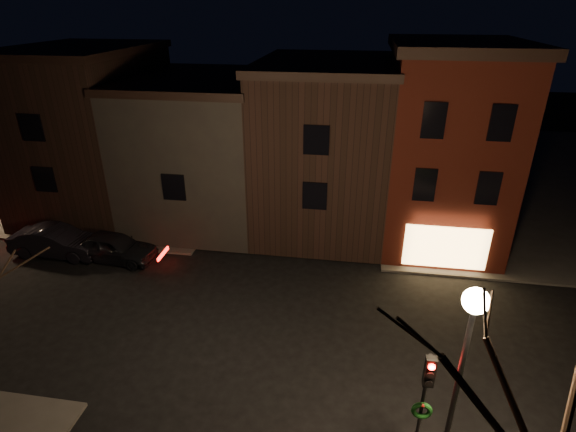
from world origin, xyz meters
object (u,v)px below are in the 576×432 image
object	(u,v)px
traffic_signal	(425,395)
street_lamp_near	(467,341)
parked_car_b	(57,242)
parked_car_a	(114,247)

from	to	relation	value
traffic_signal	street_lamp_near	bearing A→B (deg)	-39.37
street_lamp_near	parked_car_b	size ratio (longest dim) A/B	1.34
parked_car_a	parked_car_b	world-z (taller)	parked_car_b
traffic_signal	parked_car_a	xyz separation A→B (m)	(-14.36, 9.51, -2.05)
street_lamp_near	parked_car_b	world-z (taller)	street_lamp_near
street_lamp_near	traffic_signal	world-z (taller)	street_lamp_near
street_lamp_near	traffic_signal	distance (m)	2.49
parked_car_a	parked_car_b	distance (m)	3.27
street_lamp_near	parked_car_b	xyz separation A→B (m)	(-18.23, 10.02, -4.38)
traffic_signal	parked_car_a	distance (m)	17.35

